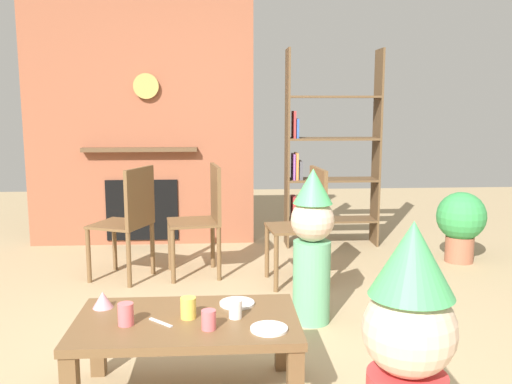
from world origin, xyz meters
TOP-DOWN VIEW (x-y plane):
  - ground_plane at (0.00, 0.00)m, footprint 12.00×12.00m
  - brick_fireplace_feature at (-0.84, 2.60)m, footprint 2.20×0.28m
  - bookshelf at (0.95, 2.40)m, footprint 0.90×0.28m
  - coffee_table at (-0.23, -0.43)m, footprint 1.04×0.61m
  - paper_cup_near_left at (-0.50, -0.49)m, footprint 0.07×0.07m
  - paper_cup_near_right at (0.00, -0.44)m, footprint 0.06×0.06m
  - paper_cup_center at (-0.22, -0.43)m, footprint 0.07×0.07m
  - paper_cup_far_left at (-0.12, -0.56)m, footprint 0.07×0.07m
  - paper_plate_front at (0.01, -0.26)m, footprint 0.17×0.17m
  - paper_plate_rear at (0.15, -0.59)m, footprint 0.17×0.17m
  - birthday_cake_slice at (-0.65, -0.27)m, footprint 0.10×0.10m
  - table_fork at (-0.34, -0.48)m, footprint 0.12×0.12m
  - child_with_cone_hat at (0.51, -1.33)m, footprint 0.29×0.29m
  - child_in_pink at (0.51, 0.45)m, footprint 0.27×0.27m
  - dining_chair_left at (-0.78, 1.40)m, footprint 0.52×0.52m
  - dining_chair_middle at (-0.20, 1.50)m, footprint 0.46×0.46m
  - dining_chair_right at (0.59, 1.24)m, footprint 0.44×0.44m
  - potted_plant_tall at (2.04, 1.72)m, footprint 0.43×0.43m

SIDE VIEW (x-z plane):
  - ground_plane at x=0.00m, z-range 0.00..0.00m
  - coffee_table at x=-0.23m, z-range 0.14..0.53m
  - potted_plant_tall at x=2.04m, z-range 0.05..0.68m
  - table_fork at x=-0.34m, z-range 0.40..0.40m
  - paper_plate_front at x=0.01m, z-range 0.40..0.41m
  - paper_plate_rear at x=0.15m, z-range 0.40..0.41m
  - birthday_cake_slice at x=-0.65m, z-range 0.40..0.48m
  - paper_cup_near_right at x=0.00m, z-range 0.40..0.48m
  - paper_cup_far_left at x=-0.12m, z-range 0.40..0.48m
  - paper_cup_center at x=-0.22m, z-range 0.40..0.49m
  - paper_cup_near_left at x=-0.50m, z-range 0.40..0.50m
  - dining_chair_left at x=-0.78m, z-range 0.06..0.96m
  - dining_chair_middle at x=-0.20m, z-range 0.06..0.96m
  - dining_chair_right at x=0.59m, z-range 0.06..0.96m
  - child_in_pink at x=0.51m, z-range 0.03..1.02m
  - child_with_cone_hat at x=0.51m, z-range 0.03..1.07m
  - bookshelf at x=0.95m, z-range -0.10..1.80m
  - brick_fireplace_feature at x=-0.84m, z-range -0.01..2.39m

